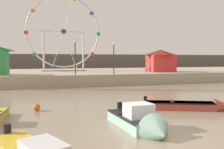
# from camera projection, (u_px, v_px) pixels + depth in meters

# --- Properties ---
(ground_plane) EXTENTS (240.00, 240.00, 0.00)m
(ground_plane) POSITION_uv_depth(u_px,v_px,m) (154.00, 136.00, 10.24)
(ground_plane) COLOR gray
(quay_promenade) EXTENTS (110.00, 20.91, 1.34)m
(quay_promenade) POSITION_uv_depth(u_px,v_px,m) (67.00, 75.00, 38.20)
(quay_promenade) COLOR tan
(quay_promenade) RESTS_ON ground_plane
(distant_town_skyline) EXTENTS (140.00, 3.00, 4.40)m
(distant_town_skyline) POSITION_uv_depth(u_px,v_px,m) (55.00, 63.00, 62.52)
(distant_town_skyline) COLOR #564C47
(distant_town_skyline) RESTS_ON ground_plane
(motorboat_seafoam) EXTENTS (1.74, 4.51, 1.59)m
(motorboat_seafoam) POSITION_uv_depth(u_px,v_px,m) (142.00, 122.00, 11.04)
(motorboat_seafoam) COLOR #93BCAD
(motorboat_seafoam) RESTS_ON ground_plane
(motorboat_faded_red) EXTENTS (5.25, 2.98, 1.06)m
(motorboat_faded_red) POSITION_uv_depth(u_px,v_px,m) (193.00, 106.00, 15.50)
(motorboat_faded_red) COLOR #B24238
(motorboat_faded_red) RESTS_ON ground_plane
(ferris_wheel_white_frame) EXTENTS (11.49, 1.20, 11.65)m
(ferris_wheel_white_frame) POSITION_uv_depth(u_px,v_px,m) (64.00, 33.00, 38.15)
(ferris_wheel_white_frame) COLOR silver
(ferris_wheel_white_frame) RESTS_ON quay_promenade
(carnival_booth_red_striped) EXTENTS (4.08, 3.86, 3.18)m
(carnival_booth_red_striped) POSITION_uv_depth(u_px,v_px,m) (161.00, 60.00, 36.01)
(carnival_booth_red_striped) COLOR red
(carnival_booth_red_striped) RESTS_ON quay_promenade
(promenade_lamp_near) EXTENTS (0.32, 0.32, 3.79)m
(promenade_lamp_near) POSITION_uv_depth(u_px,v_px,m) (114.00, 54.00, 29.93)
(promenade_lamp_near) COLOR #2D2D33
(promenade_lamp_near) RESTS_ON quay_promenade
(promenade_lamp_far) EXTENTS (0.32, 0.32, 4.00)m
(promenade_lamp_far) POSITION_uv_depth(u_px,v_px,m) (75.00, 52.00, 29.02)
(promenade_lamp_far) COLOR #2D2D33
(promenade_lamp_far) RESTS_ON quay_promenade
(mooring_buoy_orange) EXTENTS (0.44, 0.44, 0.44)m
(mooring_buoy_orange) POSITION_uv_depth(u_px,v_px,m) (37.00, 107.00, 15.20)
(mooring_buoy_orange) COLOR orange
(mooring_buoy_orange) RESTS_ON ground_plane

